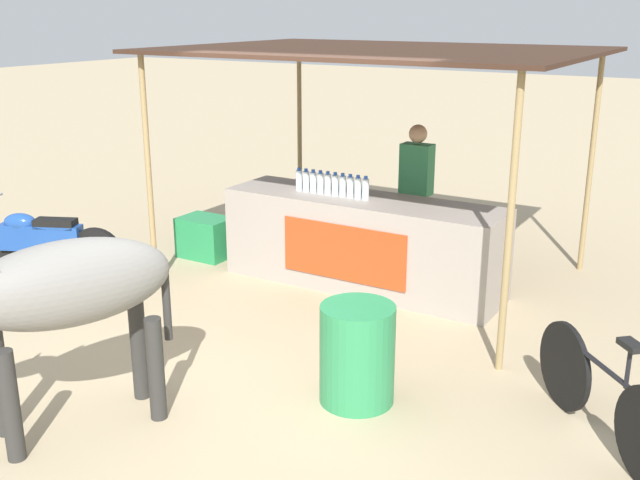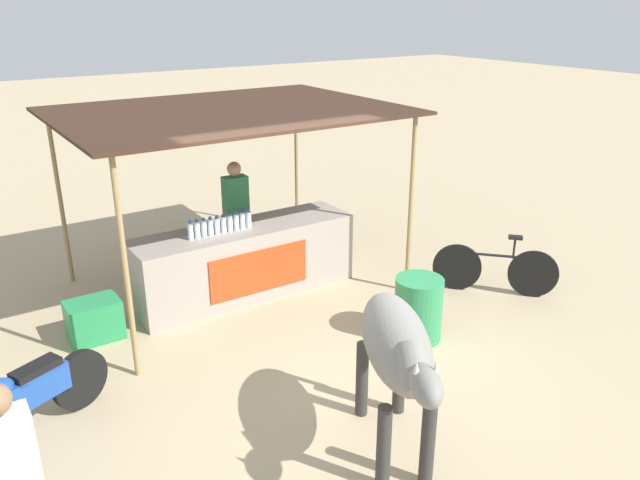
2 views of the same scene
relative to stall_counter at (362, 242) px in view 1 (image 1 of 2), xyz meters
The scene contains 10 objects.
ground_plane 2.25m from the stall_counter, 90.00° to the right, with size 60.00×60.00×0.00m, color tan.
stall_counter is the anchor object (origin of this frame).
stall_awning 1.91m from the stall_counter, 90.00° to the left, with size 4.20×3.20×2.46m.
water_bottle_row 0.69m from the stall_counter, behind, with size 0.88×0.07×0.25m.
vendor_behind_counter 0.88m from the stall_counter, 70.73° to the left, with size 0.34×0.22×1.65m.
cooler_box 2.07m from the stall_counter, behind, with size 0.60×0.44×0.48m, color #268C4C.
water_barrel 2.47m from the stall_counter, 62.79° to the right, with size 0.56×0.56×0.77m, color #2D8C51.
cow 3.64m from the stall_counter, 96.23° to the right, with size 1.15×1.79×1.44m.
motorcycle_parked 3.49m from the stall_counter, 152.09° to the right, with size 1.67×0.89×0.90m.
bicycle_leaning 3.38m from the stall_counter, 33.32° to the right, with size 1.16×1.24×0.85m.
Camera 1 is at (3.51, -4.48, 2.85)m, focal length 42.00 mm.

